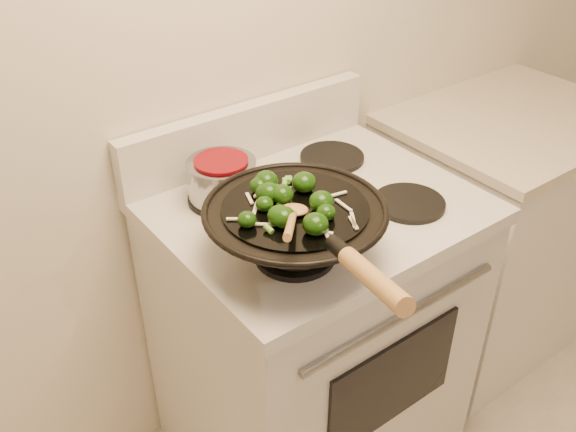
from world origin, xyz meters
TOP-DOWN VIEW (x-y plane):
  - stove at (-0.14, 1.17)m, footprint 0.78×0.67m
  - counter_unit at (0.73, 1.20)m, footprint 0.79×0.62m
  - wok at (-0.32, 1.02)m, footprint 0.40×0.65m
  - stirfry at (-0.34, 1.03)m, footprint 0.27×0.28m
  - wooden_spoon at (-0.38, 0.95)m, footprint 0.20×0.23m
  - saucepan at (-0.32, 1.32)m, footprint 0.17×0.28m

SIDE VIEW (x-z plane):
  - counter_unit at x=0.73m, z-range 0.00..0.91m
  - stove at x=-0.14m, z-range -0.07..1.01m
  - saucepan at x=-0.32m, z-range 0.93..1.04m
  - wok at x=-0.32m, z-range 0.88..1.12m
  - stirfry at x=-0.34m, z-range 1.05..1.10m
  - wooden_spoon at x=-0.38m, z-range 1.03..1.15m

